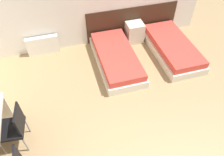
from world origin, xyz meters
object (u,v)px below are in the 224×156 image
at_px(bed_near_window, 116,58).
at_px(bed_near_door, 172,48).
at_px(chair_near_laptop, 14,126).
at_px(nightstand, 134,32).

bearing_deg(bed_near_window, bed_near_door, 0.00).
distance_m(bed_near_window, bed_near_door, 1.47).
xyz_separation_m(bed_near_window, chair_near_laptop, (-2.21, -1.52, 0.34)).
relative_size(bed_near_window, chair_near_laptop, 2.15).
distance_m(bed_near_window, nightstand, 1.07).
bearing_deg(chair_near_laptop, bed_near_window, 40.05).
relative_size(bed_near_window, nightstand, 3.61).
bearing_deg(bed_near_window, chair_near_laptop, -145.45).
height_order(nightstand, chair_near_laptop, chair_near_laptop).
bearing_deg(bed_near_door, bed_near_window, 180.00).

